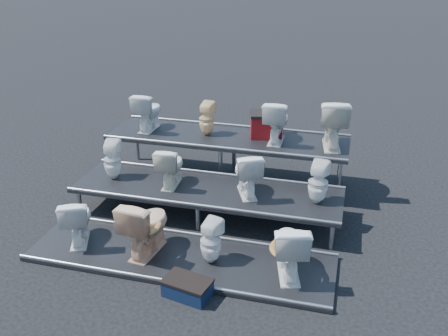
% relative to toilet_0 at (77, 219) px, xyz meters
% --- Properties ---
extents(ground, '(80.00, 80.00, 0.00)m').
position_rel_toilet_0_xyz_m(ground, '(1.52, 1.30, -0.41)').
color(ground, black).
rests_on(ground, ground).
extents(tier_front, '(4.20, 1.20, 0.06)m').
position_rel_toilet_0_xyz_m(tier_front, '(1.52, 0.00, -0.38)').
color(tier_front, black).
rests_on(tier_front, ground).
extents(tier_mid, '(4.20, 1.20, 0.46)m').
position_rel_toilet_0_xyz_m(tier_mid, '(1.52, 1.30, -0.18)').
color(tier_mid, black).
rests_on(tier_mid, ground).
extents(tier_back, '(4.20, 1.20, 0.86)m').
position_rel_toilet_0_xyz_m(tier_back, '(1.52, 2.60, 0.02)').
color(tier_back, black).
rests_on(tier_back, ground).
extents(toilet_0, '(0.63, 0.79, 0.71)m').
position_rel_toilet_0_xyz_m(toilet_0, '(0.00, 0.00, 0.00)').
color(toilet_0, white).
rests_on(toilet_0, tier_front).
extents(toilet_1, '(0.56, 0.87, 0.83)m').
position_rel_toilet_0_xyz_m(toilet_1, '(1.05, 0.00, 0.06)').
color(toilet_1, '#E0AF86').
rests_on(toilet_1, tier_front).
extents(toilet_2, '(0.35, 0.35, 0.63)m').
position_rel_toilet_0_xyz_m(toilet_2, '(1.97, 0.00, -0.04)').
color(toilet_2, white).
rests_on(toilet_2, tier_front).
extents(toilet_3, '(0.62, 0.87, 0.80)m').
position_rel_toilet_0_xyz_m(toilet_3, '(3.01, 0.00, 0.04)').
color(toilet_3, white).
rests_on(toilet_3, tier_front).
extents(toilet_4, '(0.33, 0.34, 0.64)m').
position_rel_toilet_0_xyz_m(toilet_4, '(-0.06, 1.30, 0.37)').
color(toilet_4, white).
rests_on(toilet_4, tier_mid).
extents(toilet_5, '(0.41, 0.66, 0.65)m').
position_rel_toilet_0_xyz_m(toilet_5, '(0.93, 1.30, 0.37)').
color(toilet_5, silver).
rests_on(toilet_5, tier_mid).
extents(toilet_6, '(0.63, 0.79, 0.70)m').
position_rel_toilet_0_xyz_m(toilet_6, '(2.16, 1.30, 0.40)').
color(toilet_6, white).
rests_on(toilet_6, tier_mid).
extents(toilet_7, '(0.34, 0.35, 0.65)m').
position_rel_toilet_0_xyz_m(toilet_7, '(3.23, 1.30, 0.37)').
color(toilet_7, white).
rests_on(toilet_7, tier_mid).
extents(toilet_8, '(0.41, 0.69, 0.69)m').
position_rel_toilet_0_xyz_m(toilet_8, '(0.04, 2.60, 0.79)').
color(toilet_8, white).
rests_on(toilet_8, tier_back).
extents(toilet_9, '(0.30, 0.31, 0.60)m').
position_rel_toilet_0_xyz_m(toilet_9, '(1.14, 2.60, 0.74)').
color(toilet_9, beige).
rests_on(toilet_9, tier_back).
extents(toilet_10, '(0.42, 0.72, 0.73)m').
position_rel_toilet_0_xyz_m(toilet_10, '(2.38, 2.60, 0.81)').
color(toilet_10, white).
rests_on(toilet_10, tier_back).
extents(toilet_11, '(0.58, 0.87, 0.83)m').
position_rel_toilet_0_xyz_m(toilet_11, '(3.31, 2.60, 0.86)').
color(toilet_11, silver).
rests_on(toilet_11, tier_back).
extents(red_crate, '(0.62, 0.54, 0.38)m').
position_rel_toilet_0_xyz_m(red_crate, '(2.17, 2.79, 0.64)').
color(red_crate, maroon).
rests_on(red_crate, tier_back).
extents(step_stool, '(0.62, 0.44, 0.20)m').
position_rel_toilet_0_xyz_m(step_stool, '(1.87, -0.70, -0.31)').
color(step_stool, black).
rests_on(step_stool, ground).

